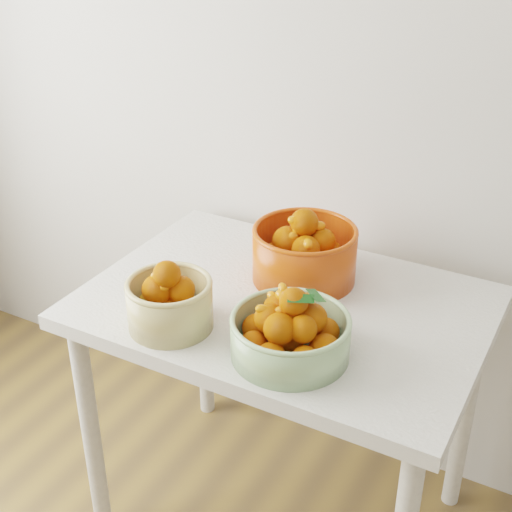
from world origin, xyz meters
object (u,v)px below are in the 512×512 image
at_px(table, 284,332).
at_px(bowl_green, 290,332).
at_px(bowl_orange, 304,253).
at_px(bowl_cream, 170,302).

xyz_separation_m(table, bowl_green, (0.11, -0.20, 0.16)).
xyz_separation_m(bowl_green, bowl_orange, (-0.12, 0.32, 0.02)).
distance_m(bowl_cream, bowl_green, 0.30).
xyz_separation_m(table, bowl_cream, (-0.19, -0.23, 0.16)).
distance_m(table, bowl_cream, 0.34).
bearing_deg(bowl_green, bowl_cream, -173.83).
distance_m(table, bowl_orange, 0.21).
xyz_separation_m(bowl_cream, bowl_orange, (0.18, 0.35, 0.01)).
height_order(bowl_cream, bowl_orange, bowl_orange).
bearing_deg(bowl_orange, bowl_cream, -117.20).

